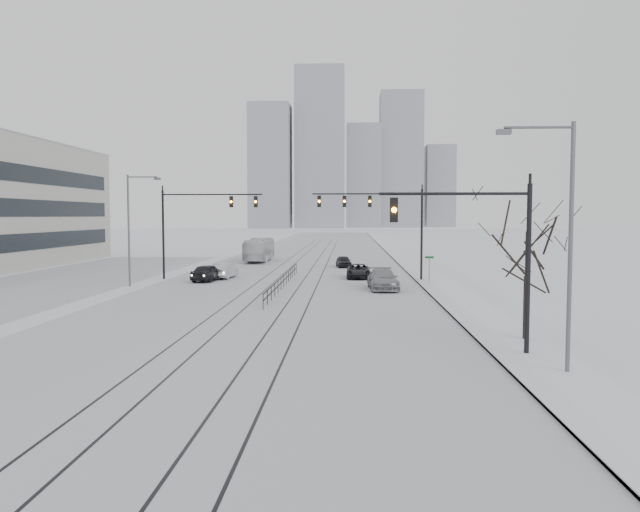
{
  "coord_description": "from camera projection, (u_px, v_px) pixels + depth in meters",
  "views": [
    {
      "loc": [
        5.18,
        -19.32,
        5.73
      ],
      "look_at": [
        3.39,
        19.44,
        3.2
      ],
      "focal_mm": 35.0,
      "sensor_mm": 36.0,
      "label": 1
    }
  ],
  "objects": [
    {
      "name": "street_light_east",
      "position": [
        562.0,
        230.0,
        21.93
      ],
      "size": [
        2.73,
        0.25,
        9.0
      ],
      "color": "#595B60",
      "rests_on": "ground"
    },
    {
      "name": "sidewalk_east",
      "position": [
        414.0,
        260.0,
        79.05
      ],
      "size": [
        5.0,
        260.0,
        0.16
      ],
      "primitive_type": "cube",
      "color": "white",
      "rests_on": "ground"
    },
    {
      "name": "sedan_nb_right",
      "position": [
        383.0,
        280.0,
        48.06
      ],
      "size": [
        2.45,
        5.47,
        1.56
      ],
      "primitive_type": "imported",
      "rotation": [
        0.0,
        0.0,
        0.05
      ],
      "color": "gray",
      "rests_on": "ground"
    },
    {
      "name": "traffic_mast_near",
      "position": [
        488.0,
        244.0,
        25.05
      ],
      "size": [
        6.1,
        0.37,
        7.0
      ],
      "color": "black",
      "rests_on": "ground"
    },
    {
      "name": "tram_rails",
      "position": [
        295.0,
        275.0,
        59.74
      ],
      "size": [
        5.3,
        180.0,
        0.01
      ],
      "color": "black",
      "rests_on": "ground"
    },
    {
      "name": "median_fence",
      "position": [
        284.0,
        281.0,
        49.74
      ],
      "size": [
        0.06,
        24.0,
        1.0
      ],
      "color": "black",
      "rests_on": "ground"
    },
    {
      "name": "sedan_sb_inner",
      "position": [
        208.0,
        273.0,
        54.24
      ],
      "size": [
        2.49,
        4.61,
        1.49
      ],
      "primitive_type": "imported",
      "rotation": [
        0.0,
        0.0,
        2.97
      ],
      "color": "black",
      "rests_on": "ground"
    },
    {
      "name": "traffic_mast_ne",
      "position": [
        383.0,
        215.0,
        54.0
      ],
      "size": [
        9.6,
        0.37,
        8.0
      ],
      "color": "black",
      "rests_on": "ground"
    },
    {
      "name": "box_truck",
      "position": [
        259.0,
        250.0,
        77.56
      ],
      "size": [
        2.57,
        10.37,
        2.88
      ],
      "primitive_type": "imported",
      "rotation": [
        0.0,
        0.0,
        3.13
      ],
      "color": "silver",
      "rests_on": "ground"
    },
    {
      "name": "sedan_sb_outer",
      "position": [
        225.0,
        271.0,
        56.68
      ],
      "size": [
        1.9,
        4.37,
        1.4
      ],
      "primitive_type": "imported",
      "rotation": [
        0.0,
        0.0,
        3.04
      ],
      "color": "#B7BABF",
      "rests_on": "ground"
    },
    {
      "name": "curb",
      "position": [
        395.0,
        260.0,
        79.16
      ],
      "size": [
        0.1,
        260.0,
        0.12
      ],
      "primitive_type": "cube",
      "color": "gray",
      "rests_on": "ground"
    },
    {
      "name": "skyline",
      "position": [
        349.0,
        162.0,
        290.4
      ],
      "size": [
        96.0,
        48.0,
        72.0
      ],
      "color": "#8E929C",
      "rests_on": "ground"
    },
    {
      "name": "bare_tree",
      "position": [
        527.0,
        243.0,
        27.94
      ],
      "size": [
        4.4,
        4.4,
        6.1
      ],
      "color": "black",
      "rests_on": "ground"
    },
    {
      "name": "sedan_nb_front",
      "position": [
        358.0,
        271.0,
        56.75
      ],
      "size": [
        2.15,
        4.63,
        1.28
      ],
      "primitive_type": "imported",
      "rotation": [
        0.0,
        0.0,
        -0.01
      ],
      "color": "black",
      "rests_on": "ground"
    },
    {
      "name": "ground",
      "position": [
        186.0,
        395.0,
        19.87
      ],
      "size": [
        500.0,
        500.0,
        0.0
      ],
      "primitive_type": "plane",
      "color": "silver",
      "rests_on": "ground"
    },
    {
      "name": "street_sign",
      "position": [
        429.0,
        266.0,
        51.12
      ],
      "size": [
        0.7,
        0.06,
        2.4
      ],
      "color": "#595B60",
      "rests_on": "ground"
    },
    {
      "name": "street_light_west",
      "position": [
        132.0,
        222.0,
        50.0
      ],
      "size": [
        2.73,
        0.25,
        9.0
      ],
      "color": "#595B60",
      "rests_on": "ground"
    },
    {
      "name": "road",
      "position": [
        308.0,
        260.0,
        79.68
      ],
      "size": [
        22.0,
        260.0,
        0.02
      ],
      "primitive_type": "cube",
      "color": "silver",
      "rests_on": "ground"
    },
    {
      "name": "traffic_mast_nw",
      "position": [
        196.0,
        217.0,
        55.78
      ],
      "size": [
        9.1,
        0.37,
        8.0
      ],
      "color": "black",
      "rests_on": "ground"
    },
    {
      "name": "sedan_nb_far",
      "position": [
        344.0,
        262.0,
        68.85
      ],
      "size": [
        1.98,
        3.87,
        1.26
      ],
      "primitive_type": "imported",
      "rotation": [
        0.0,
        0.0,
        0.14
      ],
      "color": "black",
      "rests_on": "ground"
    },
    {
      "name": "parking_strip",
      "position": [
        67.0,
        279.0,
        55.68
      ],
      "size": [
        14.0,
        60.0,
        0.03
      ],
      "primitive_type": "cube",
      "color": "silver",
      "rests_on": "ground"
    }
  ]
}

